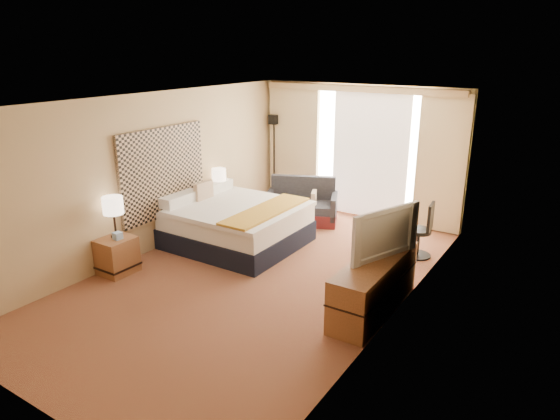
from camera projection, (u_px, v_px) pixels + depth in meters
The scene contains 21 objects.
floor at pixel (259, 276), 7.48m from camera, with size 4.20×7.00×0.02m, color maroon.
ceiling at pixel (256, 100), 6.67m from camera, with size 4.20×7.00×0.02m, color silver.
wall_back at pixel (359, 151), 9.87m from camera, with size 4.20×0.02×2.60m, color tan.
wall_front at pixel (22, 288), 4.28m from camera, with size 4.20×0.02×2.60m, color tan.
wall_left at pixel (153, 173), 8.16m from camera, with size 0.02×7.00×2.60m, color tan.
wall_right at pixel (400, 219), 6.00m from camera, with size 0.02×7.00×2.60m, color tan.
headboard at pixel (163, 172), 8.30m from camera, with size 0.06×1.85×1.50m, color black.
nightstand_left at pixel (117, 256), 7.52m from camera, with size 0.45×0.52×0.55m, color #9C5C39.
nightstand_right at pixel (222, 212), 9.52m from camera, with size 0.45×0.52×0.55m, color #9C5C39.
media_dresser at pixel (374, 285), 6.43m from camera, with size 0.50×1.80×0.70m, color #9C5C39.
window at pixel (371, 152), 9.71m from camera, with size 2.30×0.02×2.30m, color white.
curtains at pixel (357, 147), 9.75m from camera, with size 4.12×0.19×2.56m.
bed at pixel (236, 224), 8.59m from camera, with size 2.08×1.91×1.01m.
loveseat at pixel (302, 207), 9.75m from camera, with size 1.54×1.22×0.85m.
floor_lamp at pixel (274, 141), 10.67m from camera, with size 0.24×0.24×1.91m.
desk_chair at pixel (422, 233), 8.06m from camera, with size 0.45×0.45×0.92m.
lamp_left at pixel (113, 206), 7.32m from camera, with size 0.30×0.30×0.64m.
lamp_right at pixel (219, 175), 9.33m from camera, with size 0.27×0.27×0.56m.
tissue_box at pixel (118, 236), 7.40m from camera, with size 0.12×0.12×0.11m, color #90B2DF.
telephone at pixel (226, 197), 9.41m from camera, with size 0.16×0.13×0.06m, color black.
television at pixel (379, 231), 6.39m from camera, with size 1.14×0.15×0.66m, color black.
Camera 1 is at (3.95, -5.54, 3.28)m, focal length 32.00 mm.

